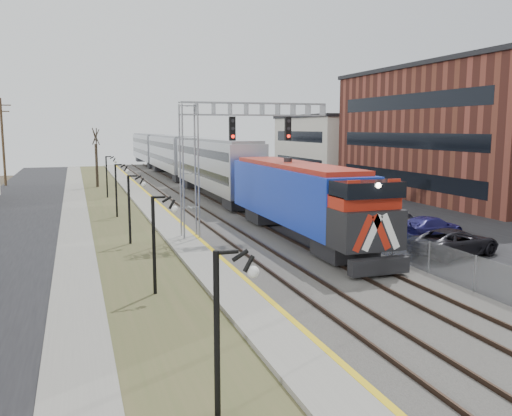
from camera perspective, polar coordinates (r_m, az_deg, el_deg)
name	(u,v)px	position (r m, az deg, el deg)	size (l,w,h in m)	color
street_west	(3,230)	(39.03, -25.12, -2.15)	(7.00, 120.00, 0.04)	black
sidewalk	(75,226)	(38.74, -18.50, -1.82)	(2.00, 120.00, 0.08)	gray
grass_median	(120,224)	(38.85, -14.08, -1.63)	(4.00, 120.00, 0.06)	#444C28
platform	(164,220)	(39.16, -9.70, -1.28)	(2.00, 120.00, 0.24)	gray
ballast_bed	(231,217)	(40.22, -2.65, -0.94)	(8.00, 120.00, 0.20)	#595651
parking_lot	(373,210)	(44.97, 12.22, -0.23)	(16.00, 120.00, 0.04)	black
platform_edge	(176,218)	(39.28, -8.44, -1.03)	(0.24, 120.00, 0.01)	gold
track_near	(205,216)	(39.70, -5.43, -0.84)	(1.58, 120.00, 0.15)	#2D2119
track_far	(250,214)	(40.62, -0.62, -0.59)	(1.58, 120.00, 0.15)	#2D2119
train	(183,159)	(65.68, -7.70, 5.10)	(3.00, 85.85, 5.33)	#1532B2
signal_gantry	(218,146)	(32.21, -4.07, 6.53)	(9.00, 1.07, 8.15)	gray
lampposts	(153,245)	(22.14, -10.80, -3.83)	(0.14, 62.14, 4.00)	black
fence	(284,205)	(41.44, 2.94, 0.31)	(0.04, 120.00, 1.60)	gray
car_lot_c	(454,243)	(30.08, 20.15, -3.47)	(2.36, 5.11, 1.42)	black
car_lot_d	(430,228)	(33.98, 17.85, -2.06)	(1.94, 4.78, 1.39)	navy
car_lot_e	(398,222)	(34.80, 14.69, -1.48)	(1.93, 4.81, 1.64)	slate
car_lot_f	(351,205)	(42.14, 9.98, 0.35)	(1.72, 4.93, 1.63)	#0D4113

